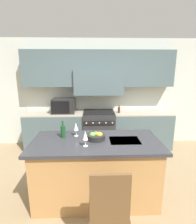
% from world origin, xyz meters
% --- Properties ---
extents(ground_plane, '(10.00, 10.00, 0.00)m').
position_xyz_m(ground_plane, '(0.00, 0.00, 0.00)').
color(ground_plane, '#997F5B').
extents(back_cabinetry, '(10.00, 0.46, 2.70)m').
position_xyz_m(back_cabinetry, '(0.00, 2.18, 1.60)').
color(back_cabinetry, silver).
rests_on(back_cabinetry, ground_plane).
extents(back_counter, '(3.61, 0.62, 0.92)m').
position_xyz_m(back_counter, '(0.00, 1.93, 0.46)').
color(back_counter, '#4C6066').
rests_on(back_counter, ground_plane).
extents(range_stove, '(0.77, 0.70, 0.94)m').
position_xyz_m(range_stove, '(-0.00, 1.91, 0.47)').
color(range_stove, '#2D2D33').
rests_on(range_stove, ground_plane).
extents(microwave, '(0.54, 0.41, 0.35)m').
position_xyz_m(microwave, '(-0.86, 1.93, 1.10)').
color(microwave, black).
rests_on(microwave, back_counter).
extents(kitchen_island, '(1.89, 0.91, 0.94)m').
position_xyz_m(kitchen_island, '(-0.11, 0.12, 0.47)').
color(kitchen_island, '#B7844C').
rests_on(kitchen_island, ground_plane).
extents(island_chair, '(0.42, 0.40, 1.01)m').
position_xyz_m(island_chair, '(0.00, -0.74, 0.56)').
color(island_chair, brown).
rests_on(island_chair, ground_plane).
extents(wine_bottle, '(0.07, 0.07, 0.26)m').
position_xyz_m(wine_bottle, '(-0.61, 0.27, 1.04)').
color(wine_bottle, '#194723').
rests_on(wine_bottle, kitchen_island).
extents(wine_glass_near, '(0.07, 0.07, 0.22)m').
position_xyz_m(wine_glass_near, '(-0.26, -0.06, 1.09)').
color(wine_glass_near, white).
rests_on(wine_glass_near, kitchen_island).
extents(wine_glass_far, '(0.07, 0.07, 0.22)m').
position_xyz_m(wine_glass_far, '(-0.42, 0.32, 1.09)').
color(wine_glass_far, white).
rests_on(wine_glass_far, kitchen_island).
extents(fruit_bowl, '(0.27, 0.27, 0.11)m').
position_xyz_m(fruit_bowl, '(-0.11, 0.17, 0.98)').
color(fruit_bowl, black).
rests_on(fruit_bowl, kitchen_island).
extents(oil_bottle_on_counter, '(0.06, 0.06, 0.19)m').
position_xyz_m(oil_bottle_on_counter, '(0.49, 1.87, 0.99)').
color(oil_bottle_on_counter, '#422314').
rests_on(oil_bottle_on_counter, back_counter).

